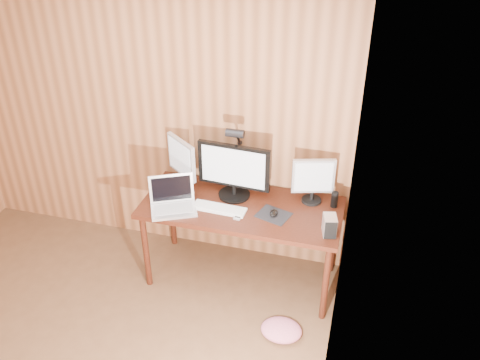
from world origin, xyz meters
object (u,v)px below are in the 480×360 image
at_px(desk, 244,213).
at_px(laptop, 173,201).
at_px(keyboard, 219,208).
at_px(desk_lamp, 237,149).
at_px(monitor_center, 234,170).
at_px(monitor_left, 182,161).
at_px(speaker, 334,200).
at_px(phone, 239,216).
at_px(hard_drive, 330,225).
at_px(mouse, 274,213).
at_px(monitor_right, 313,180).

height_order(desk, laptop, laptop).
xyz_separation_m(desk, keyboard, (-0.16, -0.17, 0.13)).
bearing_deg(desk, desk_lamp, 121.88).
bearing_deg(desk, monitor_center, 151.47).
height_order(monitor_left, laptop, monitor_left).
xyz_separation_m(desk, desk_lamp, (-0.10, 0.16, 0.51)).
bearing_deg(speaker, phone, -154.43).
bearing_deg(desk_lamp, laptop, -148.73).
relative_size(monitor_center, hard_drive, 3.89).
relative_size(monitor_center, keyboard, 1.38).
height_order(keyboard, mouse, mouse).
height_order(monitor_right, mouse, monitor_right).
bearing_deg(desk, speaker, 8.73).
relative_size(monitor_right, mouse, 3.70).
xyz_separation_m(desk, monitor_left, (-0.57, 0.11, 0.35)).
relative_size(monitor_right, desk_lamp, 0.62).
height_order(monitor_left, speaker, monitor_left).
bearing_deg(monitor_center, monitor_right, 11.28).
relative_size(monitor_center, monitor_left, 1.42).
xyz_separation_m(mouse, hard_drive, (0.44, -0.12, 0.05)).
bearing_deg(desk_lamp, hard_drive, -38.75).
xyz_separation_m(monitor_left, desk_lamp, (0.47, 0.04, 0.16)).
distance_m(monitor_right, hard_drive, 0.45).
bearing_deg(monitor_right, laptop, -176.98).
bearing_deg(phone, keyboard, 169.06).
xyz_separation_m(monitor_center, mouse, (0.37, -0.19, -0.22)).
bearing_deg(desk, laptop, -155.73).
height_order(keyboard, hard_drive, hard_drive).
height_order(monitor_center, phone, monitor_center).
xyz_separation_m(monitor_center, monitor_left, (-0.47, 0.06, -0.02)).
height_order(monitor_center, monitor_right, monitor_center).
xyz_separation_m(desk, monitor_right, (0.53, 0.14, 0.33)).
bearing_deg(keyboard, mouse, 7.55).
height_order(desk, keyboard, keyboard).
relative_size(laptop, phone, 3.91).
height_order(laptop, keyboard, laptop).
height_order(desk, desk_lamp, desk_lamp).
bearing_deg(hard_drive, desk, 146.83).
xyz_separation_m(mouse, phone, (-0.26, -0.09, -0.02)).
distance_m(desk, speaker, 0.74).
distance_m(laptop, desk_lamp, 0.66).
height_order(monitor_center, speaker, monitor_center).
bearing_deg(monitor_right, hard_drive, -81.13).
xyz_separation_m(monitor_right, speaker, (0.18, -0.03, -0.14)).
bearing_deg(speaker, hard_drive, -89.58).
bearing_deg(desk_lamp, phone, -84.85).
height_order(monitor_right, hard_drive, monitor_right).
bearing_deg(phone, speaker, 31.44).
xyz_separation_m(mouse, speaker, (0.44, 0.24, 0.04)).
distance_m(laptop, speaker, 1.28).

